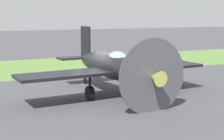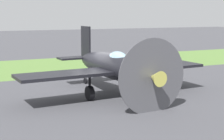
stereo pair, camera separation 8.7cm
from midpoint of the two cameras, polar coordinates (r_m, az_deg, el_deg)
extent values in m
plane|color=#424247|center=(20.94, -2.63, -3.66)|extent=(160.00, 160.00, 0.00)
cube|color=#567A38|center=(31.60, -10.62, 0.55)|extent=(120.00, 11.00, 0.01)
ellipsoid|color=black|center=(20.03, -0.12, 0.66)|extent=(1.92, 7.95, 1.44)
cube|color=black|center=(19.66, 0.52, -0.02)|extent=(11.23, 2.66, 0.16)
cube|color=black|center=(23.11, -4.42, 4.37)|extent=(0.19, 1.28, 2.20)
cube|color=black|center=(23.20, -4.39, 2.08)|extent=(3.77, 1.27, 0.12)
cone|color=#B7B24C|center=(16.50, 6.95, -1.24)|extent=(0.79, 0.86, 0.74)
cylinder|color=#4C4C51|center=(16.68, 6.48, -1.12)|extent=(3.70, 0.28, 3.71)
ellipsoid|color=#8CB2C6|center=(19.36, 0.86, 1.86)|extent=(0.91, 1.67, 0.81)
cylinder|color=black|center=(20.63, 4.76, -2.76)|extent=(0.30, 0.80, 0.79)
cylinder|color=black|center=(20.52, 4.78, -1.24)|extent=(0.14, 0.14, 1.11)
cylinder|color=black|center=(19.01, -3.74, -3.77)|extent=(0.30, 0.80, 0.79)
cylinder|color=black|center=(18.90, -3.75, -2.12)|extent=(0.14, 0.14, 1.11)
cylinder|color=black|center=(23.56, -4.46, -1.78)|extent=(0.16, 0.38, 0.37)
cylinder|color=maroon|center=(31.67, 8.75, 1.44)|extent=(0.60, 0.60, 0.90)
camera|label=1|loc=(0.04, -90.12, -0.02)|focal=56.37mm
camera|label=2|loc=(0.04, 89.88, 0.02)|focal=56.37mm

